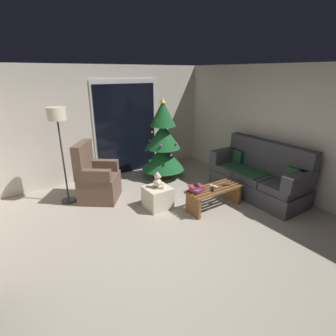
{
  "coord_description": "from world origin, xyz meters",
  "views": [
    {
      "loc": [
        -1.89,
        -2.69,
        2.35
      ],
      "look_at": [
        0.4,
        0.7,
        0.85
      ],
      "focal_mm": 28.17,
      "sensor_mm": 36.0,
      "label": 1
    }
  ],
  "objects_px": {
    "coffee_table": "(214,194)",
    "christmas_tree": "(163,143)",
    "floor_lamp": "(58,123)",
    "cell_phone": "(196,185)",
    "teddy_bear_cream": "(158,181)",
    "remote_black": "(212,189)",
    "remote_white": "(214,186)",
    "ottoman": "(158,197)",
    "book_stack": "(197,189)",
    "couch": "(259,176)",
    "armchair": "(97,180)",
    "remote_graphite": "(226,185)"
  },
  "relations": [
    {
      "from": "coffee_table",
      "to": "armchair",
      "type": "relative_size",
      "value": 0.97
    },
    {
      "from": "couch",
      "to": "remote_white",
      "type": "bearing_deg",
      "value": 173.76
    },
    {
      "from": "armchair",
      "to": "ottoman",
      "type": "distance_m",
      "value": 1.25
    },
    {
      "from": "coffee_table",
      "to": "teddy_bear_cream",
      "type": "height_order",
      "value": "teddy_bear_cream"
    },
    {
      "from": "floor_lamp",
      "to": "couch",
      "type": "bearing_deg",
      "value": -29.48
    },
    {
      "from": "christmas_tree",
      "to": "teddy_bear_cream",
      "type": "xyz_separation_m",
      "value": [
        -0.88,
        -1.18,
        -0.31
      ]
    },
    {
      "from": "remote_white",
      "to": "christmas_tree",
      "type": "bearing_deg",
      "value": 71.9
    },
    {
      "from": "remote_graphite",
      "to": "remote_black",
      "type": "height_order",
      "value": "same"
    },
    {
      "from": "book_stack",
      "to": "christmas_tree",
      "type": "distance_m",
      "value": 1.78
    },
    {
      "from": "couch",
      "to": "ottoman",
      "type": "distance_m",
      "value": 2.07
    },
    {
      "from": "remote_white",
      "to": "christmas_tree",
      "type": "xyz_separation_m",
      "value": [
        0.04,
        1.73,
        0.41
      ]
    },
    {
      "from": "cell_phone",
      "to": "ottoman",
      "type": "distance_m",
      "value": 0.76
    },
    {
      "from": "armchair",
      "to": "cell_phone",
      "type": "bearing_deg",
      "value": -48.81
    },
    {
      "from": "floor_lamp",
      "to": "cell_phone",
      "type": "bearing_deg",
      "value": -43.25
    },
    {
      "from": "couch",
      "to": "remote_black",
      "type": "bearing_deg",
      "value": 178.28
    },
    {
      "from": "coffee_table",
      "to": "book_stack",
      "type": "bearing_deg",
      "value": 168.41
    },
    {
      "from": "couch",
      "to": "remote_graphite",
      "type": "height_order",
      "value": "couch"
    },
    {
      "from": "book_stack",
      "to": "armchair",
      "type": "bearing_deg",
      "value": 130.91
    },
    {
      "from": "coffee_table",
      "to": "christmas_tree",
      "type": "distance_m",
      "value": 1.85
    },
    {
      "from": "couch",
      "to": "book_stack",
      "type": "bearing_deg",
      "value": 174.02
    },
    {
      "from": "remote_black",
      "to": "cell_phone",
      "type": "height_order",
      "value": "cell_phone"
    },
    {
      "from": "couch",
      "to": "book_stack",
      "type": "xyz_separation_m",
      "value": [
        -1.47,
        0.15,
        0.05
      ]
    },
    {
      "from": "book_stack",
      "to": "floor_lamp",
      "type": "xyz_separation_m",
      "value": [
        -1.77,
        1.68,
        1.06
      ]
    },
    {
      "from": "remote_white",
      "to": "coffee_table",
      "type": "bearing_deg",
      "value": -118.18
    },
    {
      "from": "coffee_table",
      "to": "remote_white",
      "type": "height_order",
      "value": "remote_white"
    },
    {
      "from": "couch",
      "to": "christmas_tree",
      "type": "bearing_deg",
      "value": 119.9
    },
    {
      "from": "christmas_tree",
      "to": "remote_black",
      "type": "bearing_deg",
      "value": -94.7
    },
    {
      "from": "armchair",
      "to": "remote_graphite",
      "type": "bearing_deg",
      "value": -39.99
    },
    {
      "from": "couch",
      "to": "book_stack",
      "type": "relative_size",
      "value": 7.1
    },
    {
      "from": "teddy_bear_cream",
      "to": "christmas_tree",
      "type": "bearing_deg",
      "value": 53.43
    },
    {
      "from": "remote_graphite",
      "to": "book_stack",
      "type": "distance_m",
      "value": 0.62
    },
    {
      "from": "book_stack",
      "to": "ottoman",
      "type": "distance_m",
      "value": 0.75
    },
    {
      "from": "ottoman",
      "to": "teddy_bear_cream",
      "type": "bearing_deg",
      "value": -35.07
    },
    {
      "from": "couch",
      "to": "remote_graphite",
      "type": "bearing_deg",
      "value": 176.98
    },
    {
      "from": "floor_lamp",
      "to": "ottoman",
      "type": "xyz_separation_m",
      "value": [
        1.3,
        -1.16,
        -1.31
      ]
    },
    {
      "from": "coffee_table",
      "to": "armchair",
      "type": "height_order",
      "value": "armchair"
    },
    {
      "from": "ottoman",
      "to": "teddy_bear_cream",
      "type": "xyz_separation_m",
      "value": [
        0.01,
        -0.01,
        0.32
      ]
    },
    {
      "from": "remote_black",
      "to": "floor_lamp",
      "type": "distance_m",
      "value": 2.93
    },
    {
      "from": "book_stack",
      "to": "floor_lamp",
      "type": "height_order",
      "value": "floor_lamp"
    },
    {
      "from": "remote_white",
      "to": "armchair",
      "type": "relative_size",
      "value": 0.14
    },
    {
      "from": "christmas_tree",
      "to": "book_stack",
      "type": "bearing_deg",
      "value": -103.62
    },
    {
      "from": "remote_black",
      "to": "couch",
      "type": "bearing_deg",
      "value": 38.57
    },
    {
      "from": "cell_phone",
      "to": "floor_lamp",
      "type": "height_order",
      "value": "floor_lamp"
    },
    {
      "from": "remote_graphite",
      "to": "cell_phone",
      "type": "bearing_deg",
      "value": -66.78
    },
    {
      "from": "coffee_table",
      "to": "remote_graphite",
      "type": "xyz_separation_m",
      "value": [
        0.24,
        -0.03,
        0.15
      ]
    },
    {
      "from": "remote_graphite",
      "to": "remote_white",
      "type": "relative_size",
      "value": 1.0
    },
    {
      "from": "christmas_tree",
      "to": "ottoman",
      "type": "relative_size",
      "value": 4.19
    },
    {
      "from": "remote_graphite",
      "to": "armchair",
      "type": "bearing_deg",
      "value": -95.56
    },
    {
      "from": "remote_white",
      "to": "teddy_bear_cream",
      "type": "xyz_separation_m",
      "value": [
        -0.84,
        0.54,
        0.1
      ]
    },
    {
      "from": "remote_graphite",
      "to": "teddy_bear_cream",
      "type": "height_order",
      "value": "teddy_bear_cream"
    }
  ]
}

